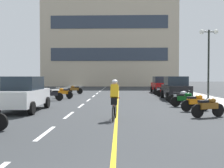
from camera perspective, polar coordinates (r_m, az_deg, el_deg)
ground_plane at (r=23.56m, az=0.68°, el=-2.80°), size 140.00×140.00×0.00m
curb_left at (r=27.60m, az=-14.34°, el=-2.07°), size 2.40×72.00×0.12m
curb_right at (r=27.40m, az=16.03°, el=-2.11°), size 2.40×72.00×0.12m
lane_dash_1 at (r=9.00m, az=-14.00°, el=-10.11°), size 0.14×2.20×0.01m
lane_dash_2 at (r=12.84m, az=-9.16°, el=-6.55°), size 0.14×2.20×0.01m
lane_dash_3 at (r=16.75m, az=-6.59°, el=-4.61°), size 0.14×2.20×0.01m
lane_dash_4 at (r=20.70m, az=-5.01°, el=-3.41°), size 0.14×2.20×0.01m
lane_dash_5 at (r=24.66m, az=-3.94°, el=-2.59°), size 0.14×2.20×0.01m
lane_dash_6 at (r=28.64m, az=-3.16°, el=-2.00°), size 0.14×2.20×0.01m
lane_dash_7 at (r=32.62m, az=-2.58°, el=-1.55°), size 0.14×2.20×0.01m
lane_dash_8 at (r=36.60m, az=-2.12°, el=-1.20°), size 0.14×2.20×0.01m
lane_dash_9 at (r=40.59m, az=-1.75°, el=-0.92°), size 0.14×2.20×0.01m
lane_dash_10 at (r=44.58m, az=-1.45°, el=-0.69°), size 0.14×2.20×0.01m
lane_dash_11 at (r=48.57m, az=-1.20°, el=-0.50°), size 0.14×2.20×0.01m
centre_line_yellow at (r=26.54m, az=1.33°, el=-2.29°), size 0.12×66.00×0.01m
office_building at (r=52.15m, az=-0.46°, el=10.16°), size 24.72×8.24×19.09m
street_lamp_mid at (r=22.31m, az=19.93°, el=7.18°), size 1.46×0.36×5.35m
parked_car_near at (r=14.78m, az=-18.28°, el=-1.97°), size 1.97×4.22×1.82m
parked_car_mid at (r=21.82m, az=13.41°, el=-0.79°), size 1.98×4.23×1.82m
parked_car_far at (r=30.18m, az=10.38°, el=-0.10°), size 1.96×4.22×1.82m
motorcycle_3 at (r=12.69m, az=19.85°, el=-4.58°), size 1.63×0.81×0.92m
motorcycle_4 at (r=14.70m, az=17.44°, el=-3.72°), size 1.64×0.79×0.92m
motorcycle_5 at (r=16.57m, az=15.30°, el=-3.10°), size 1.70×0.60×0.92m
motorcycle_6 at (r=18.24m, az=14.43°, el=-2.66°), size 1.70×0.60×0.92m
motorcycle_7 at (r=20.52m, az=-12.75°, el=-2.18°), size 1.70×0.60×0.92m
motorcycle_8 at (r=22.35m, az=-10.32°, el=-1.85°), size 1.64×0.79×0.92m
motorcycle_9 at (r=24.36m, az=11.35°, el=-1.57°), size 1.68×0.67×0.92m
motorcycle_10 at (r=26.19m, az=10.61°, el=-1.34°), size 1.66×0.74×0.92m
motorcycle_11 at (r=27.91m, az=-8.01°, el=-1.15°), size 1.70×0.60×0.92m
cyclist_rider at (r=11.25m, az=0.52°, el=-3.15°), size 0.42×1.77×1.71m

